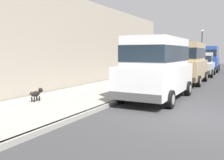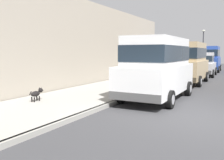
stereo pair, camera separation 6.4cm
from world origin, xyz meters
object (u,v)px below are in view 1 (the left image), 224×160
at_px(car_silver_sedan, 201,64).
at_px(dog_black, 37,93).
at_px(street_lamp, 202,44).
at_px(car_tan_van, 187,61).
at_px(car_white_van, 158,65).
at_px(car_blue_van, 208,58).

xyz_separation_m(car_silver_sedan, dog_black, (-3.61, -14.94, -0.55)).
bearing_deg(street_lamp, car_tan_van, -84.87).
height_order(car_tan_van, street_lamp, street_lamp).
relative_size(car_white_van, dog_black, 6.50).
xyz_separation_m(car_white_van, street_lamp, (-1.43, 21.65, 1.51)).
bearing_deg(car_silver_sedan, street_lamp, 98.40).
bearing_deg(car_white_van, car_tan_van, 90.30).
distance_m(car_blue_van, street_lamp, 4.94).
distance_m(car_silver_sedan, street_lamp, 10.20).
distance_m(car_tan_van, car_blue_van, 11.05).
xyz_separation_m(car_tan_van, car_blue_van, (-0.07, 11.05, 0.00)).
bearing_deg(car_silver_sedan, dog_black, -103.60).
xyz_separation_m(car_tan_van, car_silver_sedan, (0.07, 5.65, -0.41)).
relative_size(car_white_van, street_lamp, 1.11).
bearing_deg(street_lamp, car_silver_sedan, -81.60).
bearing_deg(dog_black, street_lamp, 85.05).
relative_size(car_tan_van, car_blue_van, 0.99).
bearing_deg(car_blue_van, car_silver_sedan, -88.54).
bearing_deg(car_tan_van, car_silver_sedan, 89.32).
distance_m(car_blue_van, dog_black, 20.65).
height_order(car_blue_van, street_lamp, street_lamp).
relative_size(car_tan_van, dog_black, 6.51).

